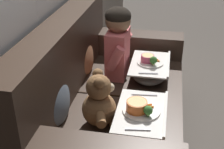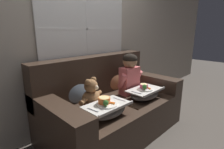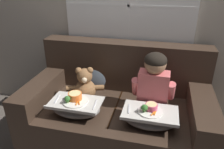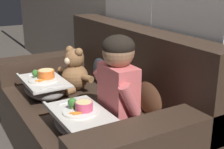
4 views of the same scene
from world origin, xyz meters
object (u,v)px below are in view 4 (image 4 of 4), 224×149
Objects in this scene: couch at (99,115)px; throw_pillow_behind_teddy at (105,65)px; throw_pillow_behind_child at (153,90)px; teddy_bear at (74,72)px; lap_tray_teddy at (44,87)px; lap_tray_child at (80,121)px; child_figure at (118,76)px.

throw_pillow_behind_teddy is (-0.34, 0.24, 0.27)m from couch.
teddy_bear is (-0.69, -0.29, -0.01)m from throw_pillow_behind_child.
throw_pillow_behind_child is 0.89m from lap_tray_teddy.
teddy_bear is at bearing -89.70° from throw_pillow_behind_teddy.
child_figure is at bearing 89.90° from lap_tray_child.
throw_pillow_behind_child is 0.77× the size of lap_tray_child.
lap_tray_teddy is (-0.69, -0.55, -0.09)m from throw_pillow_behind_child.
lap_tray_child is at bearing -90.10° from child_figure.
teddy_bear is (-0.34, -0.05, 0.26)m from couch.
teddy_bear is at bearing -157.44° from throw_pillow_behind_child.
throw_pillow_behind_child is at bearing 0.00° from throw_pillow_behind_teddy.
lap_tray_child is (-0.00, -0.55, -0.10)m from throw_pillow_behind_child.
couch is 0.50m from throw_pillow_behind_child.
teddy_bear reaches higher than throw_pillow_behind_teddy.
throw_pillow_behind_child is 0.96× the size of throw_pillow_behind_teddy.
throw_pillow_behind_teddy is (-0.69, 0.00, 0.00)m from throw_pillow_behind_child.
couch is at bearing 7.53° from teddy_bear.
couch is 0.54m from child_figure.
throw_pillow_behind_child reaches higher than lap_tray_teddy.
throw_pillow_behind_child is 0.75m from teddy_bear.
lap_tray_child is 0.98× the size of lap_tray_teddy.
child_figure is (0.69, -0.28, 0.15)m from throw_pillow_behind_teddy.
lap_tray_teddy is at bearing -90.62° from teddy_bear.
child_figure is 0.36m from lap_tray_child.
child_figure is at bearing -6.88° from couch.
teddy_bear is at bearing 159.08° from lap_tray_child.
child_figure is 1.18× the size of lap_tray_teddy.
couch reaches higher than teddy_bear.
child_figure reaches higher than teddy_bear.
lap_tray_child is at bearing -90.05° from throw_pillow_behind_child.
throw_pillow_behind_child is at bearing 89.99° from child_figure.
child_figure reaches higher than throw_pillow_behind_child.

